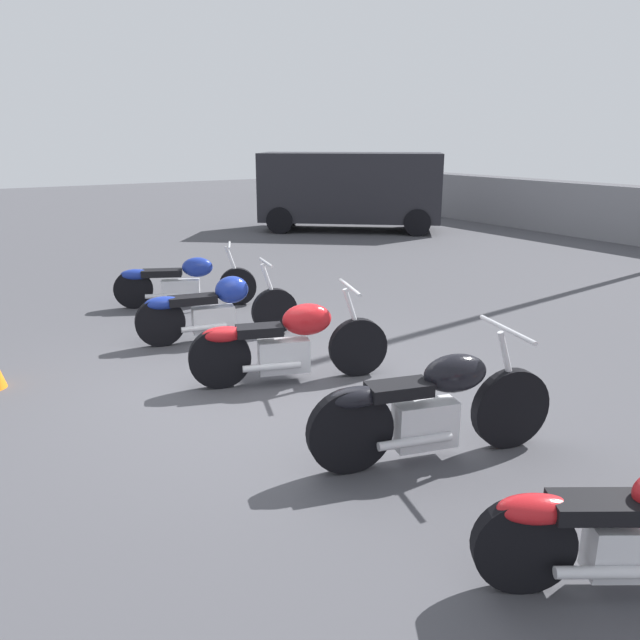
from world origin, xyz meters
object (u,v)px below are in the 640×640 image
(motorcycle_slot_0, at_px, (181,282))
(motorcycle_slot_2, at_px, (288,342))
(motorcycle_slot_3, at_px, (430,407))
(parked_van, at_px, (350,188))
(motorcycle_slot_1, at_px, (215,308))

(motorcycle_slot_0, bearing_deg, motorcycle_slot_2, 22.86)
(motorcycle_slot_3, bearing_deg, parked_van, 163.13)
(motorcycle_slot_3, xyz_separation_m, parked_van, (-10.81, 6.81, 0.70))
(parked_van, bearing_deg, motorcycle_slot_3, 6.99)
(motorcycle_slot_0, xyz_separation_m, motorcycle_slot_1, (1.79, -0.22, 0.03))
(motorcycle_slot_1, height_order, parked_van, parked_van)
(parked_van, bearing_deg, motorcycle_slot_0, -13.01)
(motorcycle_slot_3, distance_m, parked_van, 12.80)
(motorcycle_slot_0, xyz_separation_m, motorcycle_slot_2, (3.50, -0.14, 0.05))
(motorcycle_slot_3, bearing_deg, motorcycle_slot_0, -164.77)
(motorcycle_slot_0, xyz_separation_m, motorcycle_slot_3, (5.54, -0.01, 0.06))
(motorcycle_slot_2, bearing_deg, motorcycle_slot_0, -163.62)
(motorcycle_slot_0, distance_m, motorcycle_slot_3, 5.54)
(motorcycle_slot_1, relative_size, parked_van, 0.42)
(motorcycle_slot_0, relative_size, motorcycle_slot_3, 0.97)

